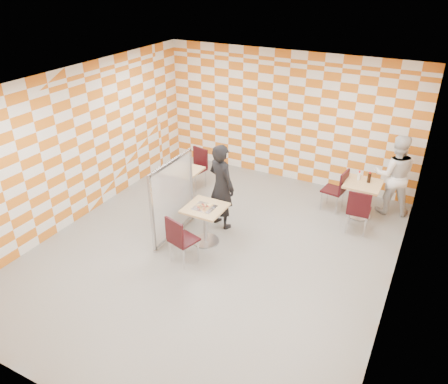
# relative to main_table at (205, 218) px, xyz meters

# --- Properties ---
(room_shell) EXTENTS (7.00, 7.00, 7.00)m
(room_shell) POSITION_rel_main_table_xyz_m (0.28, 0.35, 0.99)
(room_shell) COLOR gray
(room_shell) RESTS_ON ground
(main_table) EXTENTS (0.70, 0.70, 0.75)m
(main_table) POSITION_rel_main_table_xyz_m (0.00, 0.00, 0.00)
(main_table) COLOR #D8B274
(main_table) RESTS_ON ground
(second_table) EXTENTS (0.70, 0.70, 0.75)m
(second_table) POSITION_rel_main_table_xyz_m (2.33, 2.29, 0.00)
(second_table) COLOR #D8B274
(second_table) RESTS_ON ground
(empty_table) EXTENTS (0.70, 0.70, 0.75)m
(empty_table) POSITION_rel_main_table_xyz_m (-1.19, 1.16, 0.00)
(empty_table) COLOR #D8B274
(empty_table) RESTS_ON ground
(chair_main_front) EXTENTS (0.52, 0.53, 0.92)m
(chair_main_front) POSITION_rel_main_table_xyz_m (-0.06, -0.78, 0.04)
(chair_main_front) COLOR black
(chair_main_front) RESTS_ON ground
(chair_second_front) EXTENTS (0.44, 0.45, 0.92)m
(chair_second_front) POSITION_rel_main_table_xyz_m (2.42, 1.60, 0.04)
(chair_second_front) COLOR black
(chair_second_front) RESTS_ON ground
(chair_second_side) EXTENTS (0.48, 0.47, 0.92)m
(chair_second_side) POSITION_rel_main_table_xyz_m (1.85, 2.28, 0.04)
(chair_second_side) COLOR black
(chair_second_side) RESTS_ON ground
(chair_empty_near) EXTENTS (0.56, 0.57, 0.92)m
(chair_empty_near) POSITION_rel_main_table_xyz_m (-1.13, 0.58, 0.04)
(chair_empty_near) COLOR black
(chair_empty_near) RESTS_ON ground
(chair_empty_far) EXTENTS (0.50, 0.51, 0.92)m
(chair_empty_far) POSITION_rel_main_table_xyz_m (-1.30, 1.91, 0.04)
(chair_empty_far) COLOR black
(chair_empty_far) RESTS_ON ground
(partition) EXTENTS (0.08, 1.38, 1.55)m
(partition) POSITION_rel_main_table_xyz_m (-0.65, -0.06, 0.28)
(partition) COLOR white
(partition) RESTS_ON ground
(man_dark) EXTENTS (0.73, 0.60, 1.71)m
(man_dark) POSITION_rel_main_table_xyz_m (-0.02, 0.67, 0.35)
(man_dark) COLOR black
(man_dark) RESTS_ON ground
(man_white) EXTENTS (0.97, 0.84, 1.70)m
(man_white) POSITION_rel_main_table_xyz_m (2.83, 2.76, 0.34)
(man_white) COLOR white
(man_white) RESTS_ON ground
(pizza_on_foil) EXTENTS (0.40, 0.40, 0.04)m
(pizza_on_foil) POSITION_rel_main_table_xyz_m (-0.00, -0.02, 0.26)
(pizza_on_foil) COLOR silver
(pizza_on_foil) RESTS_ON main_table
(sport_bottle) EXTENTS (0.06, 0.06, 0.20)m
(sport_bottle) POSITION_rel_main_table_xyz_m (2.21, 2.41, 0.33)
(sport_bottle) COLOR white
(sport_bottle) RESTS_ON second_table
(soda_bottle) EXTENTS (0.07, 0.07, 0.23)m
(soda_bottle) POSITION_rel_main_table_xyz_m (2.41, 2.38, 0.34)
(soda_bottle) COLOR black
(soda_bottle) RESTS_ON second_table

